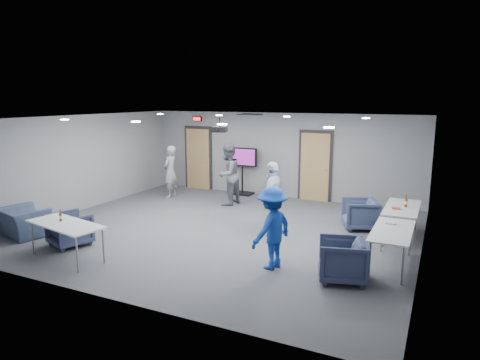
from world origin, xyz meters
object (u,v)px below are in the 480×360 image
at_px(bottle_right, 406,202).
at_px(tv_stand, 242,168).
at_px(person_c, 273,198).
at_px(chair_right_a, 360,214).
at_px(table_right_a, 402,209).
at_px(person_b, 228,175).
at_px(projector, 220,129).
at_px(person_d, 272,228).
at_px(table_right_b, 392,232).
at_px(chair_right_c, 342,260).
at_px(chair_front_a, 70,229).
at_px(table_front_left, 66,226).
at_px(chair_front_b, 24,222).
at_px(person_a, 170,172).
at_px(bottle_front, 61,217).

distance_m(bottle_right, tv_stand, 5.82).
distance_m(person_c, bottle_right, 3.02).
relative_size(chair_right_a, table_right_a, 0.47).
distance_m(person_b, projector, 2.45).
distance_m(person_d, table_right_b, 2.27).
bearing_deg(person_c, bottle_right, 106.49).
bearing_deg(person_c, chair_right_c, 43.65).
bearing_deg(chair_front_a, table_front_left, 151.65).
height_order(bottle_right, projector, projector).
height_order(person_c, chair_front_a, person_c).
bearing_deg(projector, table_right_a, -5.80).
relative_size(person_d, table_front_left, 0.84).
xyz_separation_m(table_right_a, projector, (-4.28, -0.76, 1.72)).
height_order(chair_right_a, projector, projector).
relative_size(chair_front_b, table_right_b, 0.61).
height_order(chair_front_b, table_right_b, table_right_b).
distance_m(person_a, chair_front_b, 4.88).
bearing_deg(person_c, bottle_front, -49.73).
bearing_deg(chair_right_c, person_c, -148.59).
xyz_separation_m(person_a, tv_stand, (1.92, 1.36, 0.05)).
relative_size(table_right_a, bottle_front, 7.37).
relative_size(person_c, table_right_b, 1.02).
distance_m(person_b, chair_right_a, 4.13).
xyz_separation_m(chair_front_a, chair_front_b, (-1.47, 0.00, -0.03)).
height_order(person_d, table_right_b, person_d).
bearing_deg(person_c, chair_right_a, 122.25).
xyz_separation_m(person_d, chair_right_c, (1.33, 0.01, -0.40)).
distance_m(tv_stand, projector, 3.72).
bearing_deg(person_a, chair_front_b, -13.92).
relative_size(chair_right_a, table_right_b, 0.48).
bearing_deg(person_b, chair_front_a, -9.55).
bearing_deg(table_front_left, bottle_right, 46.92).
distance_m(chair_front_a, chair_front_b, 1.47).
distance_m(person_d, bottle_right, 3.62).
distance_m(person_b, bottle_front, 5.33).
bearing_deg(table_front_left, person_a, 114.09).
distance_m(chair_front_b, table_right_b, 8.10).
relative_size(chair_right_c, bottle_front, 3.51).
xyz_separation_m(chair_front_a, table_front_left, (0.55, -0.60, 0.32)).
distance_m(person_d, table_front_left, 4.07).
height_order(chair_right_a, chair_front_a, chair_right_a).
height_order(chair_front_a, table_front_left, table_front_left).
relative_size(person_c, tv_stand, 1.11).
xyz_separation_m(person_c, table_right_a, (2.77, 0.99, -0.18)).
height_order(chair_right_c, tv_stand, tv_stand).
bearing_deg(bottle_right, person_b, 168.61).
bearing_deg(projector, bottle_front, -134.02).
height_order(person_a, projector, projector).
relative_size(bottle_front, bottle_right, 0.81).
bearing_deg(table_front_left, person_d, 30.17).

